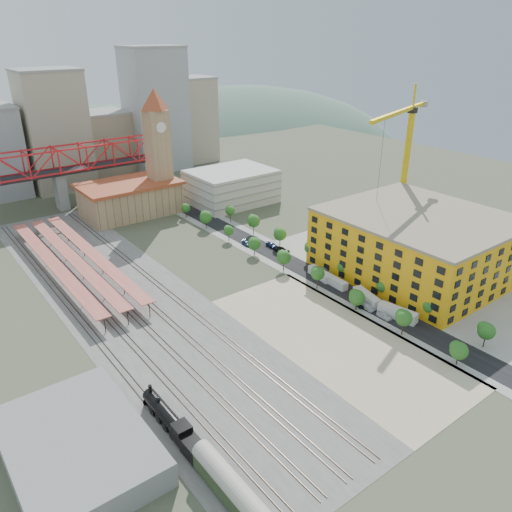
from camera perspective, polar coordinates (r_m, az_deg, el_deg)
ground at (r=146.00m, az=1.27°, el=-3.45°), size 400.00×400.00×0.00m
ballast_strip at (r=143.63m, az=-14.57°, el=-4.81°), size 36.00×165.00×0.06m
dirt_lot at (r=123.86m, az=9.01°, el=-9.39°), size 28.00×67.00×0.06m
street_asphalt at (r=165.49m, az=2.38°, el=0.09°), size 12.00×170.00×0.06m
sidewalk_west at (r=162.34m, az=0.88°, el=-0.40°), size 3.00×170.00×0.04m
sidewalk_east at (r=168.76m, az=3.83°, el=0.55°), size 3.00×170.00×0.04m
construction_pad at (r=164.21m, az=18.16°, el=-1.41°), size 50.00×90.00×0.06m
rail_tracks at (r=143.03m, az=-15.24°, el=-4.97°), size 26.56×160.00×0.18m
platform_canopies at (r=164.10m, az=-20.19°, el=-0.20°), size 16.00×80.00×4.12m
station_hall at (r=207.06m, az=-14.18°, el=6.43°), size 38.00×24.00×13.10m
clock_tower at (r=205.02m, az=-11.21°, el=12.92°), size 12.00×12.00×52.00m
parking_garage at (r=215.58m, az=-2.82°, el=7.96°), size 34.00×26.00×14.00m
truss_bridge at (r=218.66m, az=-21.86°, el=9.70°), size 94.00×9.60×25.60m
construction_building at (r=158.18m, az=17.96°, el=1.35°), size 44.60×50.60×18.80m
warehouse at (r=97.81m, az=-19.76°, el=-19.78°), size 22.00×32.00×5.00m
street_trees at (r=158.68m, az=4.68°, el=-1.12°), size 15.40×124.40×8.00m
skyline at (r=262.35m, az=-17.57°, el=13.45°), size 133.00×46.00×60.00m
distant_hills at (r=409.62m, az=-16.78°, el=2.31°), size 647.00×264.00×227.00m
locomotive at (r=98.27m, az=-9.49°, el=-18.41°), size 2.98×23.02×5.76m
coach at (r=85.67m, az=-2.62°, el=-25.26°), size 3.30×19.19×6.02m
tower_crane at (r=180.66m, az=16.67°, el=11.96°), size 46.86×17.11×52.13m
site_trailer_a at (r=135.05m, az=15.88°, el=-6.30°), size 4.66×10.64×2.82m
site_trailer_b at (r=140.52m, az=12.53°, el=-4.67°), size 4.67×10.09×2.67m
site_trailer_c at (r=147.52m, az=9.02°, el=-2.94°), size 2.61×8.73×2.37m
site_trailer_d at (r=151.38m, az=7.31°, el=-2.05°), size 3.48×9.31×2.49m
car_0 at (r=134.22m, az=14.42°, el=-6.67°), size 1.76×4.24×1.44m
car_1 at (r=137.23m, az=12.57°, el=-5.71°), size 1.65×4.55×1.49m
car_2 at (r=138.73m, az=11.71°, el=-5.28°), size 3.13×5.59×1.48m
car_3 at (r=172.85m, az=-1.10°, el=1.44°), size 2.26×4.65×1.30m
car_4 at (r=137.93m, az=16.37°, el=-6.03°), size 2.11×4.15×1.35m
car_5 at (r=154.37m, az=7.75°, el=-1.72°), size 1.74×4.73×1.55m
car_6 at (r=167.45m, az=3.02°, el=0.66°), size 3.46×6.01×1.58m
car_7 at (r=171.33m, az=1.84°, el=1.25°), size 2.17×5.23×1.51m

